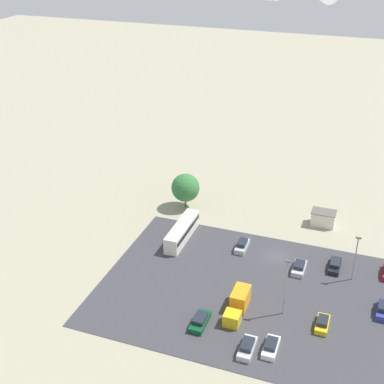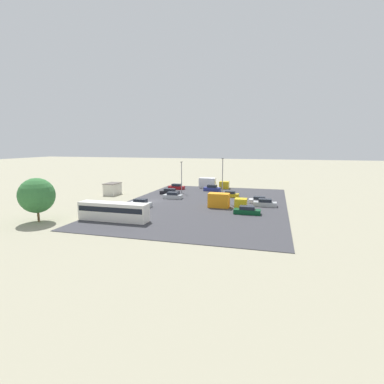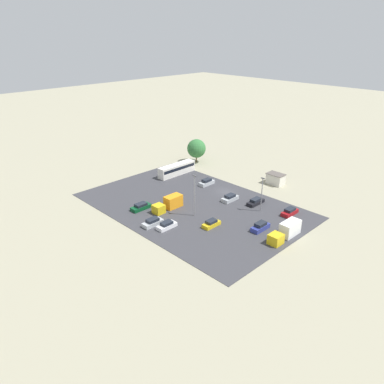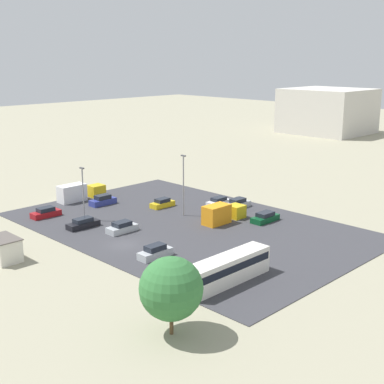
# 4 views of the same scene
# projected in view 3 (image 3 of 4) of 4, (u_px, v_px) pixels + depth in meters

# --- Properties ---
(ground_plane) EXTENTS (400.00, 400.00, 0.00)m
(ground_plane) POSITION_uv_depth(u_px,v_px,m) (225.00, 192.00, 94.33)
(ground_plane) COLOR gray
(parking_lot_surface) EXTENTS (50.77, 33.74, 0.08)m
(parking_lot_surface) POSITION_uv_depth(u_px,v_px,m) (192.00, 206.00, 87.00)
(parking_lot_surface) COLOR #38383D
(parking_lot_surface) RESTS_ON ground
(shed_building) EXTENTS (4.58, 3.11, 2.90)m
(shed_building) POSITION_uv_depth(u_px,v_px,m) (276.00, 179.00, 98.60)
(shed_building) COLOR silver
(shed_building) RESTS_ON ground
(bus) EXTENTS (2.52, 11.87, 3.01)m
(bus) POSITION_uv_depth(u_px,v_px,m) (177.00, 169.00, 104.90)
(bus) COLOR silver
(bus) RESTS_ON ground
(parked_car_0) EXTENTS (1.76, 4.11, 1.42)m
(parked_car_0) POSITION_uv_depth(u_px,v_px,m) (211.00, 224.00, 77.63)
(parked_car_0) COLOR gold
(parked_car_0) RESTS_ON ground
(parked_car_1) EXTENTS (1.96, 4.75, 1.43)m
(parked_car_1) POSITION_uv_depth(u_px,v_px,m) (141.00, 207.00, 84.99)
(parked_car_1) COLOR #0C4723
(parked_car_1) RESTS_ON ground
(parked_car_2) EXTENTS (1.96, 4.39, 1.50)m
(parked_car_2) POSITION_uv_depth(u_px,v_px,m) (230.00, 198.00, 89.28)
(parked_car_2) COLOR #ADB2B7
(parked_car_2) RESTS_ON ground
(parked_car_3) EXTENTS (1.83, 4.35, 1.43)m
(parked_car_3) POSITION_uv_depth(u_px,v_px,m) (167.00, 225.00, 76.94)
(parked_car_3) COLOR silver
(parked_car_3) RESTS_ON ground
(parked_car_4) EXTENTS (1.84, 4.47, 1.49)m
(parked_car_4) POSITION_uv_depth(u_px,v_px,m) (290.00, 212.00, 82.57)
(parked_car_4) COLOR maroon
(parked_car_4) RESTS_ON ground
(parked_car_5) EXTENTS (1.80, 4.47, 1.64)m
(parked_car_5) POSITION_uv_depth(u_px,v_px,m) (260.00, 227.00, 76.25)
(parked_car_5) COLOR navy
(parked_car_5) RESTS_ON ground
(parked_car_6) EXTENTS (1.76, 4.48, 1.61)m
(parked_car_6) POSITION_uv_depth(u_px,v_px,m) (207.00, 182.00, 98.27)
(parked_car_6) COLOR #ADB2B7
(parked_car_6) RESTS_ON ground
(parked_car_7) EXTENTS (1.80, 4.77, 1.42)m
(parked_car_7) POSITION_uv_depth(u_px,v_px,m) (256.00, 202.00, 87.48)
(parked_car_7) COLOR black
(parked_car_7) RESTS_ON ground
(parked_car_8) EXTENTS (1.87, 4.59, 1.52)m
(parked_car_8) POSITION_uv_depth(u_px,v_px,m) (153.00, 222.00, 78.05)
(parked_car_8) COLOR #ADB2B7
(parked_car_8) RESTS_ON ground
(parked_truck_0) EXTENTS (2.33, 8.52, 2.88)m
(parked_truck_0) POSITION_uv_depth(u_px,v_px,m) (286.00, 231.00, 73.25)
(parked_truck_0) COLOR gold
(parked_truck_0) RESTS_ON ground
(parked_truck_1) EXTENTS (2.32, 7.57, 2.82)m
(parked_truck_1) POSITION_uv_depth(u_px,v_px,m) (169.00, 203.00, 84.94)
(parked_truck_1) COLOR gold
(parked_truck_1) RESTS_ON ground
(tree_near_shed) EXTENTS (5.68, 5.68, 7.20)m
(tree_near_shed) POSITION_uv_depth(u_px,v_px,m) (196.00, 149.00, 113.71)
(tree_near_shed) COLOR brown
(tree_near_shed) RESTS_ON ground
(light_pole_lot_centre) EXTENTS (0.90, 0.28, 8.04)m
(light_pole_lot_centre) POSITION_uv_depth(u_px,v_px,m) (262.00, 193.00, 82.55)
(light_pole_lot_centre) COLOR gray
(light_pole_lot_centre) RESTS_ON ground
(light_pole_lot_edge) EXTENTS (0.90, 0.28, 9.46)m
(light_pole_lot_edge) POSITION_uv_depth(u_px,v_px,m) (195.00, 194.00, 80.24)
(light_pole_lot_edge) COLOR gray
(light_pole_lot_edge) RESTS_ON ground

